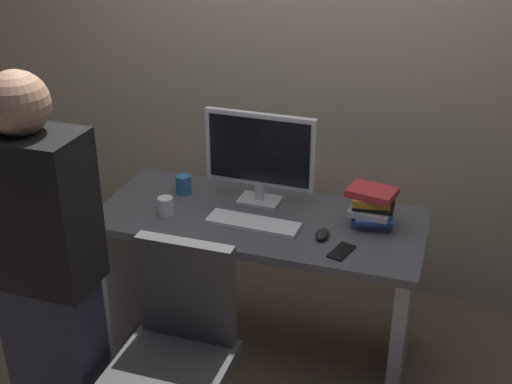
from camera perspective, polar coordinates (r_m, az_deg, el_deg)
The scene contains 12 objects.
ground_plane at distance 3.51m, azimuth 0.26°, elevation -12.99°, with size 9.00×9.00×0.00m, color brown.
wall_back at distance 3.56m, azimuth 4.31°, elevation 14.47°, with size 6.40×0.10×3.00m, color tan.
desk at distance 3.20m, azimuth 0.28°, elevation -5.69°, with size 1.54×0.67×0.75m.
office_chair at distance 2.72m, azimuth -6.88°, elevation -15.00°, with size 0.52×0.52×0.94m.
person_at_desk at distance 2.57m, azimuth -17.70°, elevation -7.40°, with size 0.40×0.24×1.64m.
monitor at distance 3.12m, azimuth 0.32°, elevation 3.35°, with size 0.54×0.14×0.46m.
keyboard at distance 3.01m, azimuth -0.17°, elevation -2.74°, with size 0.43×0.13×0.02m, color white.
mouse at distance 2.92m, azimuth 5.76°, elevation -3.67°, with size 0.06×0.10×0.03m, color black.
cup_near_keyboard at distance 3.11m, azimuth -7.84°, elevation -1.23°, with size 0.07×0.07×0.09m, color white.
cup_by_monitor at distance 3.32m, azimuth -6.29°, elevation 0.68°, with size 0.08×0.08×0.09m, color #3372B2.
book_stack at distance 3.02m, azimuth 10.00°, elevation -1.26°, with size 0.23×0.19×0.18m.
cell_phone at distance 2.83m, azimuth 7.41°, elevation -5.13°, with size 0.07×0.14×0.01m, color black.
Camera 1 is at (0.83, -2.60, 2.20)m, focal length 46.18 mm.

